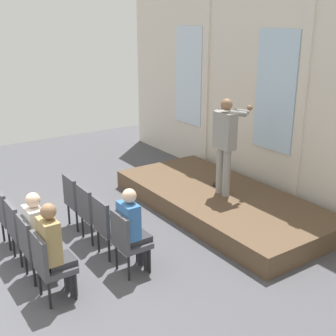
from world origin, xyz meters
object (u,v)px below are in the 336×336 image
chair_r0_c1 (91,210)px  chair_r1_c3 (49,263)px  audience_r1_c3 (54,247)px  mic_stand (221,169)px  audience_r0_c3 (132,226)px  chair_r1_c0 (10,214)px  speaker (225,140)px  chair_r0_c0 (77,198)px  chair_r0_c3 (128,239)px  chair_r0_c2 (108,224)px  audience_r1_c2 (39,231)px  chair_r1_c1 (21,228)px  chair_r1_c2 (34,244)px

chair_r0_c1 → chair_r1_c3: size_ratio=1.00×
chair_r1_c3 → audience_r1_c3: bearing=90.0°
mic_stand → chair_r1_c3: size_ratio=1.65×
audience_r0_c3 → chair_r1_c0: (-1.78, -1.21, -0.18)m
speaker → chair_r0_c0: bearing=-110.6°
chair_r1_c3 → chair_r0_c3: bearing=90.0°
speaker → chair_r1_c3: speaker is taller
chair_r0_c2 → chair_r0_c3: same height
audience_r1_c2 → speaker: bearing=94.0°
audience_r0_c3 → chair_r1_c3: 1.23m
chair_r1_c1 → chair_r1_c3: same height
chair_r0_c2 → chair_r1_c3: (0.59, -1.13, 0.00)m
audience_r1_c3 → chair_r1_c0: bearing=-177.4°
chair_r0_c0 → audience_r0_c3: size_ratio=0.73×
mic_stand → chair_r0_c0: (-0.58, -2.73, -0.16)m
chair_r0_c1 → chair_r0_c3: 1.18m
audience_r0_c3 → mic_stand: bearing=114.4°
speaker → chair_r0_c2: speaker is taller
audience_r1_c2 → chair_r1_c3: size_ratio=1.36×
chair_r1_c3 → audience_r1_c3: audience_r1_c3 is taller
chair_r1_c2 → chair_r1_c3: 0.59m
chair_r1_c1 → chair_r1_c3: size_ratio=1.00×
speaker → chair_r0_c3: bearing=-71.4°
mic_stand → audience_r1_c2: 3.82m
chair_r0_c2 → audience_r1_c3: (0.59, -1.05, 0.21)m
chair_r0_c0 → chair_r1_c1: size_ratio=1.00×
chair_r0_c1 → chair_r1_c1: 1.13m
chair_r1_c0 → chair_r1_c2: (1.18, 0.00, 0.00)m
chair_r0_c1 → chair_r1_c0: 1.28m
chair_r0_c3 → audience_r0_c3: bearing=90.0°
chair_r0_c3 → chair_r0_c1: bearing=180.0°
chair_r0_c0 → audience_r1_c3: 2.07m
chair_r0_c2 → chair_r1_c3: bearing=-62.3°
chair_r0_c2 → audience_r1_c2: 1.06m
chair_r0_c2 → chair_r1_c1: 1.28m
chair_r1_c1 → chair_r0_c3: bearing=43.6°
chair_r1_c1 → audience_r1_c3: audience_r1_c3 is taller
speaker → chair_r0_c1: size_ratio=1.89×
chair_r0_c0 → audience_r1_c2: 1.59m
audience_r1_c3 → chair_r0_c3: bearing=90.0°
chair_r0_c2 → chair_r1_c3: same height
chair_r1_c1 → chair_r0_c1: bearing=90.0°
speaker → chair_r1_c1: size_ratio=1.89×
chair_r0_c2 → chair_r1_c0: bearing=-136.4°
audience_r1_c2 → chair_r1_c3: (0.59, -0.08, -0.18)m
chair_r1_c1 → audience_r1_c2: size_ratio=0.73×
chair_r1_c0 → chair_r1_c1: same height
audience_r1_c2 → chair_r0_c1: bearing=119.5°
chair_r0_c3 → audience_r1_c3: size_ratio=0.70×
audience_r0_c3 → chair_r1_c1: (-1.18, -1.21, -0.18)m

